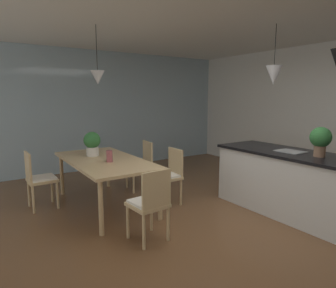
# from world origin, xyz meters

# --- Properties ---
(ground_plane) EXTENTS (10.00, 8.40, 0.04)m
(ground_plane) POSITION_xyz_m (0.00, 0.00, -0.02)
(ground_plane) COLOR brown
(window_wall_left_glazing) EXTENTS (0.06, 8.40, 2.70)m
(window_wall_left_glazing) POSITION_xyz_m (-4.06, 0.00, 1.35)
(window_wall_left_glazing) COLOR #9EB7C6
(window_wall_left_glazing) RESTS_ON ground_plane
(dining_table) EXTENTS (2.01, 1.00, 0.73)m
(dining_table) POSITION_xyz_m (-1.64, -0.91, 0.67)
(dining_table) COLOR tan
(dining_table) RESTS_ON ground_plane
(chair_kitchen_end) EXTENTS (0.43, 0.43, 0.87)m
(chair_kitchen_end) POSITION_xyz_m (-0.27, -0.91, 0.47)
(chair_kitchen_end) COLOR tan
(chair_kitchen_end) RESTS_ON ground_plane
(chair_far_right) EXTENTS (0.41, 0.41, 0.87)m
(chair_far_right) POSITION_xyz_m (-1.19, -0.04, 0.47)
(chair_far_right) COLOR tan
(chair_far_right) RESTS_ON ground_plane
(chair_near_left) EXTENTS (0.41, 0.41, 0.87)m
(chair_near_left) POSITION_xyz_m (-2.10, -1.78, 0.47)
(chair_near_left) COLOR tan
(chair_near_left) RESTS_ON ground_plane
(chair_far_left) EXTENTS (0.43, 0.43, 0.87)m
(chair_far_left) POSITION_xyz_m (-2.09, -0.04, 0.47)
(chair_far_left) COLOR tan
(chair_far_left) RESTS_ON ground_plane
(kitchen_island) EXTENTS (2.30, 0.84, 0.91)m
(kitchen_island) POSITION_xyz_m (0.16, 1.20, 0.46)
(kitchen_island) COLOR silver
(kitchen_island) RESTS_ON ground_plane
(pendant_over_table) EXTENTS (0.21, 0.21, 0.85)m
(pendant_over_table) POSITION_xyz_m (-1.75, -0.93, 1.95)
(pendant_over_table) COLOR black
(pendant_over_island_main) EXTENTS (0.23, 0.23, 0.86)m
(pendant_over_island_main) POSITION_xyz_m (-0.29, 1.20, 1.98)
(pendant_over_island_main) COLOR black
(potted_plant_on_island) EXTENTS (0.27, 0.27, 0.39)m
(potted_plant_on_island) POSITION_xyz_m (0.48, 1.20, 1.13)
(potted_plant_on_island) COLOR #8C664C
(potted_plant_on_island) RESTS_ON kitchen_island
(potted_plant_on_table) EXTENTS (0.26, 0.26, 0.39)m
(potted_plant_on_table) POSITION_xyz_m (-1.99, -0.97, 0.95)
(potted_plant_on_table) COLOR beige
(potted_plant_on_table) RESTS_ON dining_table
(vase_on_dining_table) EXTENTS (0.09, 0.09, 0.17)m
(vase_on_dining_table) POSITION_xyz_m (-1.42, -0.92, 0.82)
(vase_on_dining_table) COLOR #994C51
(vase_on_dining_table) RESTS_ON dining_table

